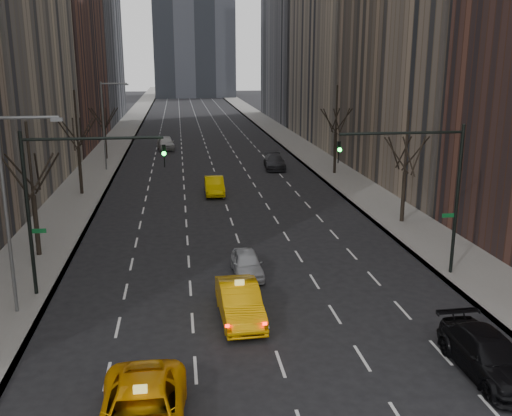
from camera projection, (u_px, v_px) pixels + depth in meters
name	position (u px, v px, depth m)	size (l,w,h in m)	color
sidewalk_left	(119.00, 138.00, 83.54)	(4.50, 320.00, 0.15)	slate
sidewalk_right	(283.00, 136.00, 86.73)	(4.50, 320.00, 0.15)	slate
tree_lw_b	(33.00, 196.00, 32.80)	(3.36, 3.50, 7.82)	black
tree_lw_c	(78.00, 149.00, 48.06)	(3.36, 3.50, 8.74)	black
tree_lw_d	(105.00, 129.00, 65.43)	(3.36, 3.50, 7.36)	black
tree_rw_b	(405.00, 172.00, 39.76)	(3.36, 3.50, 7.82)	black
tree_rw_c	(336.00, 135.00, 56.94)	(3.36, 3.50, 8.74)	black
traffic_mast_left	(63.00, 187.00, 26.97)	(6.69, 0.39, 8.00)	black
traffic_mast_right	(428.00, 176.00, 29.35)	(6.69, 0.39, 8.00)	black
streetlight_near	(13.00, 195.00, 24.80)	(2.83, 0.22, 9.00)	slate
streetlight_far	(107.00, 117.00, 58.35)	(2.83, 0.22, 9.00)	slate
taxi_suv	(142.00, 416.00, 17.32)	(2.72, 5.89, 1.64)	#EA9904
taxi_sedan	(240.00, 302.00, 25.48)	(1.74, 4.98, 1.64)	#E29904
silver_sedan_ahead	(247.00, 264.00, 30.72)	(1.56, 3.88, 1.32)	#9C9EA3
parked_suv_black	(489.00, 355.00, 21.03)	(2.12, 5.21, 1.51)	black
far_taxi	(214.00, 186.00, 49.20)	(1.60, 4.60, 1.51)	#E0B904
far_suv_grey	(274.00, 162.00, 60.65)	(2.10, 5.16, 1.50)	#2A2A2F
far_car_white	(166.00, 143.00, 73.77)	(2.03, 5.04, 1.72)	beige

